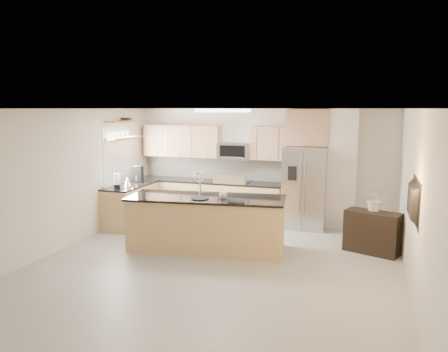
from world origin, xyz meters
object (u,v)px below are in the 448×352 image
(microwave, at_px, (235,151))
(flower_vase, at_px, (376,194))
(credenza, at_px, (372,232))
(cup, at_px, (223,196))
(blender, at_px, (117,182))
(refrigerator, at_px, (305,188))
(range, at_px, (233,201))
(island, at_px, (207,223))
(kettle, at_px, (128,181))
(coffee_maker, at_px, (138,174))
(television, at_px, (409,201))
(bowl, at_px, (127,118))
(platter, at_px, (200,198))

(microwave, relative_size, flower_vase, 1.20)
(credenza, bearing_deg, flower_vase, 89.15)
(cup, bearing_deg, blender, 166.80)
(refrigerator, distance_m, blender, 4.05)
(flower_vase, bearing_deg, microwave, 155.00)
(range, relative_size, microwave, 1.50)
(island, relative_size, kettle, 12.15)
(refrigerator, height_order, coffee_maker, refrigerator)
(range, distance_m, television, 4.78)
(cup, height_order, television, television)
(cup, relative_size, bowl, 0.38)
(platter, distance_m, bowl, 3.12)
(kettle, bearing_deg, coffee_maker, 96.85)
(microwave, relative_size, credenza, 0.79)
(range, distance_m, kettle, 2.44)
(refrigerator, height_order, credenza, refrigerator)
(island, distance_m, platter, 0.55)
(range, relative_size, television, 1.06)
(refrigerator, distance_m, credenza, 2.02)
(credenza, distance_m, kettle, 5.15)
(island, height_order, television, television)
(kettle, xyz_separation_m, coffee_maker, (-0.07, 0.58, 0.07))
(microwave, relative_size, bowl, 2.09)
(microwave, height_order, island, microwave)
(platter, distance_m, kettle, 2.40)
(platter, height_order, kettle, kettle)
(island, bearing_deg, television, -23.87)
(microwave, bearing_deg, refrigerator, -5.86)
(credenza, xyz_separation_m, platter, (-2.97, -0.96, 0.62))
(range, height_order, flower_vase, flower_vase)
(coffee_maker, distance_m, television, 6.12)
(refrigerator, relative_size, coffee_maker, 4.85)
(platter, relative_size, kettle, 1.36)
(bowl, bearing_deg, platter, -32.84)
(blender, relative_size, flower_vase, 0.52)
(range, relative_size, platter, 3.42)
(island, height_order, credenza, island)
(television, bearing_deg, island, 73.65)
(island, height_order, blender, island)
(microwave, height_order, flower_vase, microwave)
(bowl, bearing_deg, blender, -77.17)
(credenza, height_order, blender, blender)
(bowl, bearing_deg, island, -28.53)
(cup, height_order, platter, cup)
(range, bearing_deg, blender, -142.40)
(platter, bearing_deg, cup, 20.15)
(microwave, bearing_deg, bowl, -157.03)
(refrigerator, height_order, television, refrigerator)
(refrigerator, bearing_deg, flower_vase, -41.50)
(range, relative_size, island, 0.38)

